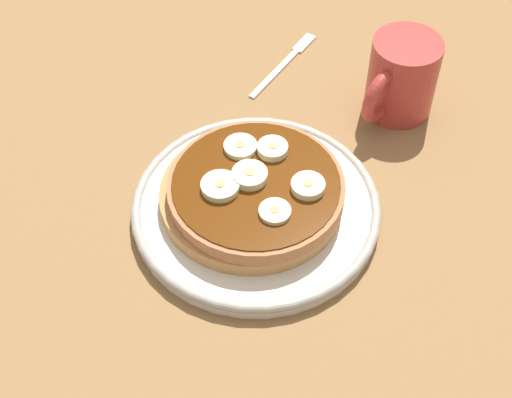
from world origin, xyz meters
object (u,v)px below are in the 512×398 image
Objects in this scene: pancake_stack at (253,195)px; banana_slice_1 at (272,149)px; plate at (256,208)px; banana_slice_5 at (220,187)px; fork at (287,60)px; banana_slice_2 at (240,147)px; banana_slice_0 at (252,174)px; banana_slice_3 at (275,212)px; banana_slice_4 at (308,186)px; coffee_mug at (401,77)px.

banana_slice_1 is (-4.25, -1.17, 1.91)cm from pancake_stack.
plate is 6.70× the size of banana_slice_5.
plate is 1.80× the size of fork.
banana_slice_5 is 0.27× the size of fork.
banana_slice_2 is at bearing -124.97° from pancake_stack.
plate is at bearing 70.21° from banana_slice_0.
fork is at bearing -149.96° from banana_slice_0.
plate is 7.15× the size of banana_slice_0.
banana_slice_3 reaches higher than pancake_stack.
banana_slice_4 is at bearing 121.07° from plate.
pancake_stack is 4.80cm from banana_slice_1.
coffee_mug is (-21.08, 2.14, 1.46)cm from pancake_stack.
banana_slice_0 is 5.25cm from banana_slice_4.
banana_slice_4 reaches higher than banana_slice_2.
banana_slice_5 is 24.53cm from fork.
banana_slice_1 is at bearing 174.54° from banana_slice_5.
banana_slice_0 is at bearing -114.18° from banana_slice_3.
banana_slice_4 is (-2.74, 4.19, 1.91)cm from pancake_stack.
coffee_mug reaches higher than banana_slice_0.
banana_slice_3 is (1.36, 3.72, 1.76)cm from pancake_stack.
banana_slice_4 is at bearing 173.51° from banana_slice_3.
banana_slice_2 is (1.65, -2.54, -0.12)cm from banana_slice_1.
banana_slice_2 is 19.32cm from fork.
plate is at bearing -58.93° from banana_slice_4.
banana_slice_4 is at bearing 130.43° from banana_slice_5.
plate is 22.64cm from fork.
coffee_mug is at bearing 168.89° from banana_slice_1.
banana_slice_0 is 3.72cm from banana_slice_1.
banana_slice_0 is at bearing 30.04° from fork.
banana_slice_5 is at bearing -49.57° from banana_slice_4.
banana_slice_1 is (-3.94, -1.32, 3.94)cm from plate.
banana_slice_3 is at bearing 69.87° from pancake_stack.
banana_slice_3 is at bearing 36.15° from fork.
banana_slice_0 is 0.32× the size of coffee_mug.
banana_slice_3 is (1.94, 4.32, -0.18)cm from banana_slice_0.
banana_slice_5 is 23.77cm from coffee_mug.
banana_slice_4 is 0.24× the size of fork.
banana_slice_4 reaches higher than fork.
plate is 21.16cm from coffee_mug.
banana_slice_2 is (-2.29, -3.86, 3.82)cm from plate.
plate reaches higher than fork.
banana_slice_3 is at bearing 61.95° from banana_slice_2.
banana_slice_0 is 3.71cm from banana_slice_2.
plate is 5.73cm from banana_slice_1.
coffee_mug is at bearing 96.00° from fork.
plate is at bearing 18.49° from banana_slice_1.
banana_slice_0 is 1.06× the size of banana_slice_4.
plate is 1.34× the size of pancake_stack.
banana_slice_2 is 1.11× the size of banana_slice_3.
banana_slice_2 is 0.30× the size of coffee_mug.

